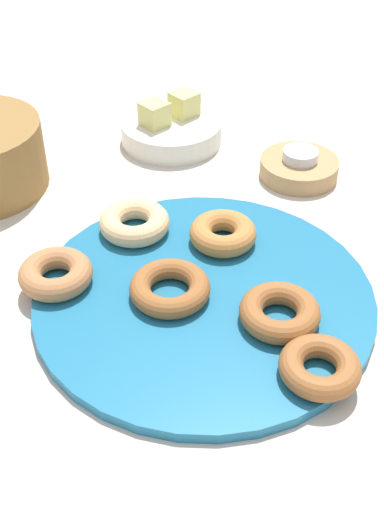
% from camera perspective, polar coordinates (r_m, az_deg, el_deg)
% --- Properties ---
extents(ground_plane, '(2.40, 2.40, 0.00)m').
position_cam_1_polar(ground_plane, '(0.74, 1.01, -3.91)').
color(ground_plane, beige).
extents(donut_plate, '(0.38, 0.38, 0.01)m').
position_cam_1_polar(donut_plate, '(0.74, 1.01, -3.53)').
color(donut_plate, '#1E6B93').
rests_on(donut_plate, ground_plane).
extents(donut_0, '(0.12, 0.12, 0.03)m').
position_cam_1_polar(donut_0, '(0.75, -11.66, -1.51)').
color(donut_0, '#B27547').
rests_on(donut_0, donut_plate).
extents(donut_1, '(0.10, 0.10, 0.03)m').
position_cam_1_polar(donut_1, '(0.81, -4.98, 2.90)').
color(donut_1, '#EABC84').
rests_on(donut_1, donut_plate).
extents(donut_2, '(0.11, 0.11, 0.02)m').
position_cam_1_polar(donut_2, '(0.65, 10.94, -9.38)').
color(donut_2, '#995B2D').
rests_on(donut_2, donut_plate).
extents(donut_3, '(0.10, 0.10, 0.03)m').
position_cam_1_polar(donut_3, '(0.79, 2.68, 1.98)').
color(donut_3, '#BC7A3D').
rests_on(donut_3, donut_plate).
extents(donut_4, '(0.12, 0.12, 0.03)m').
position_cam_1_polar(donut_4, '(0.70, 7.56, -4.83)').
color(donut_4, '#995B2D').
rests_on(donut_4, donut_plate).
extents(donut_5, '(0.11, 0.11, 0.02)m').
position_cam_1_polar(donut_5, '(0.72, -1.92, -2.77)').
color(donut_5, '#995B2D').
rests_on(donut_5, donut_plate).
extents(candle_holder, '(0.11, 0.11, 0.03)m').
position_cam_1_polar(candle_holder, '(0.95, 9.20, 7.48)').
color(candle_holder, tan).
rests_on(candle_holder, ground_plane).
extents(tealight, '(0.05, 0.05, 0.01)m').
position_cam_1_polar(tealight, '(0.94, 9.32, 8.55)').
color(tealight, silver).
rests_on(tealight, candle_holder).
extents(fruit_bowl, '(0.15, 0.15, 0.03)m').
position_cam_1_polar(fruit_bowl, '(1.03, -1.77, 10.68)').
color(fruit_bowl, silver).
rests_on(fruit_bowl, ground_plane).
extents(melon_chunk_left, '(0.04, 0.04, 0.04)m').
position_cam_1_polar(melon_chunk_left, '(1.00, -3.24, 12.11)').
color(melon_chunk_left, '#DBD67A').
rests_on(melon_chunk_left, fruit_bowl).
extents(melon_chunk_right, '(0.05, 0.05, 0.04)m').
position_cam_1_polar(melon_chunk_right, '(1.03, -0.69, 12.97)').
color(melon_chunk_right, '#DBD67A').
rests_on(melon_chunk_right, fruit_bowl).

